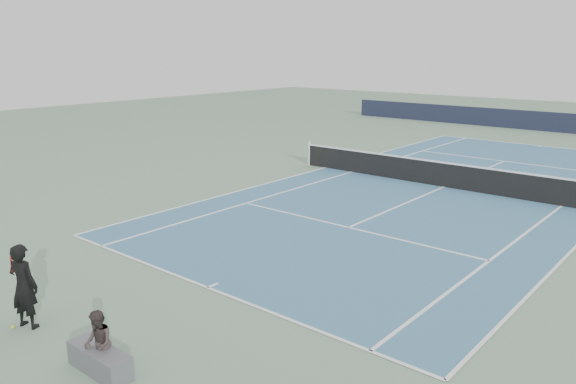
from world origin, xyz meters
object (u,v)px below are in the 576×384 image
Objects in this scene: tennis_player at (24,286)px; tennis_ball at (13,327)px; tennis_net at (445,174)px; spectator_bench at (99,351)px.

tennis_player is 0.82m from tennis_ball.
spectator_bench is (1.10, -15.19, -0.14)m from tennis_net.
tennis_net is 15.50m from tennis_ball.
spectator_bench is at bearing 0.25° from tennis_player.
tennis_player reaches higher than tennis_net.
tennis_player is at bearing -179.75° from spectator_bench.
spectator_bench is (2.39, 0.01, -0.45)m from tennis_player.
tennis_net is 176.32× the size of tennis_ball.
spectator_bench is at bearing 5.44° from tennis_ball.
tennis_player is 2.44m from spectator_bench.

